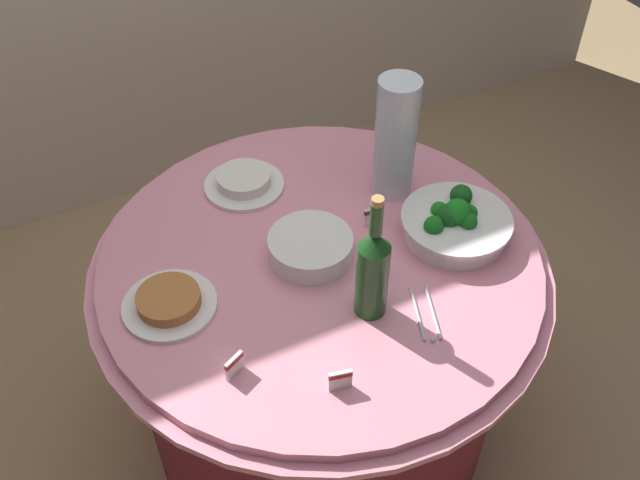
# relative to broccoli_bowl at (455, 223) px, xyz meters

# --- Properties ---
(ground_plane) EXTENTS (6.00, 6.00, 0.00)m
(ground_plane) POSITION_rel_broccoli_bowl_xyz_m (-0.34, 0.09, -0.78)
(ground_plane) COLOR tan
(buffet_table) EXTENTS (1.16, 1.16, 0.74)m
(buffet_table) POSITION_rel_broccoli_bowl_xyz_m (-0.34, 0.09, -0.41)
(buffet_table) COLOR maroon
(buffet_table) RESTS_ON ground_plane
(broccoli_bowl) EXTENTS (0.28, 0.28, 0.12)m
(broccoli_bowl) POSITION_rel_broccoli_bowl_xyz_m (0.00, 0.00, 0.00)
(broccoli_bowl) COLOR white
(broccoli_bowl) RESTS_ON buffet_table
(plate_stack) EXTENTS (0.21, 0.21, 0.06)m
(plate_stack) POSITION_rel_broccoli_bowl_xyz_m (-0.36, 0.09, -0.01)
(plate_stack) COLOR white
(plate_stack) RESTS_ON buffet_table
(wine_bottle) EXTENTS (0.07, 0.07, 0.34)m
(wine_bottle) POSITION_rel_broccoli_bowl_xyz_m (-0.31, -0.12, 0.09)
(wine_bottle) COLOR #1A461A
(wine_bottle) RESTS_ON buffet_table
(decorative_fruit_vase) EXTENTS (0.11, 0.11, 0.34)m
(decorative_fruit_vase) POSITION_rel_broccoli_bowl_xyz_m (-0.05, 0.23, 0.12)
(decorative_fruit_vase) COLOR silver
(decorative_fruit_vase) RESTS_ON buffet_table
(serving_tongs) EXTENTS (0.10, 0.17, 0.01)m
(serving_tongs) POSITION_rel_broccoli_bowl_xyz_m (-0.21, -0.20, -0.04)
(serving_tongs) COLOR silver
(serving_tongs) RESTS_ON buffet_table
(food_plate_rice) EXTENTS (0.22, 0.22, 0.04)m
(food_plate_rice) POSITION_rel_broccoli_bowl_xyz_m (-0.41, 0.41, -0.02)
(food_plate_rice) COLOR white
(food_plate_rice) RESTS_ON buffet_table
(food_plate_peanuts) EXTENTS (0.22, 0.22, 0.04)m
(food_plate_peanuts) POSITION_rel_broccoli_bowl_xyz_m (-0.72, 0.09, -0.03)
(food_plate_peanuts) COLOR white
(food_plate_peanuts) RESTS_ON buffet_table
(label_placard_front) EXTENTS (0.05, 0.03, 0.05)m
(label_placard_front) POSITION_rel_broccoli_bowl_xyz_m (-0.66, -0.15, -0.01)
(label_placard_front) COLOR white
(label_placard_front) RESTS_ON buffet_table
(label_placard_mid) EXTENTS (0.05, 0.01, 0.05)m
(label_placard_mid) POSITION_rel_broccoli_bowl_xyz_m (-0.16, 0.13, -0.01)
(label_placard_mid) COLOR white
(label_placard_mid) RESTS_ON buffet_table
(label_placard_rear) EXTENTS (0.05, 0.02, 0.05)m
(label_placard_rear) POSITION_rel_broccoli_bowl_xyz_m (-0.47, -0.28, -0.01)
(label_placard_rear) COLOR white
(label_placard_rear) RESTS_ON buffet_table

